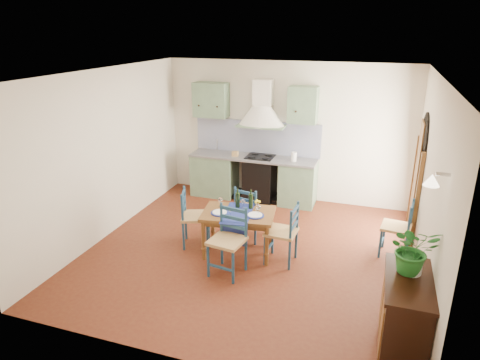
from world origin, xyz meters
name	(u,v)px	position (x,y,z in m)	size (l,w,h in m)	color
floor	(249,251)	(0.00, 0.00, 0.00)	(5.00, 5.00, 0.00)	#4C1A10
back_wall	(261,150)	(-0.47, 2.29, 1.05)	(5.00, 0.96, 2.80)	beige
right_wall	(427,185)	(2.50, 0.28, 1.34)	(0.26, 5.00, 2.80)	beige
left_wall	(107,154)	(-2.50, 0.00, 1.40)	(0.04, 5.00, 2.80)	beige
ceiling	(250,73)	(0.00, 0.00, 2.80)	(5.00, 5.00, 0.01)	silver
dining_table	(239,217)	(-0.14, -0.09, 0.62)	(1.20, 0.93, 1.02)	brown
chair_near	(228,240)	(-0.10, -0.68, 0.52)	(0.53, 0.53, 1.01)	navy
chair_far	(250,212)	(-0.12, 0.44, 0.49)	(0.53, 0.53, 0.95)	navy
chair_left	(194,217)	(-0.93, -0.05, 0.50)	(0.57, 0.57, 0.96)	navy
chair_right	(283,233)	(0.59, -0.14, 0.49)	(0.47, 0.47, 0.96)	navy
chair_spare	(398,228)	(2.23, 0.62, 0.48)	(0.49, 0.49, 0.93)	navy
sideboard	(404,314)	(2.26, -1.63, 0.51)	(0.50, 1.05, 0.94)	black
potted_plant	(413,249)	(2.26, -1.47, 1.21)	(0.49, 0.43, 0.55)	#1E6723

